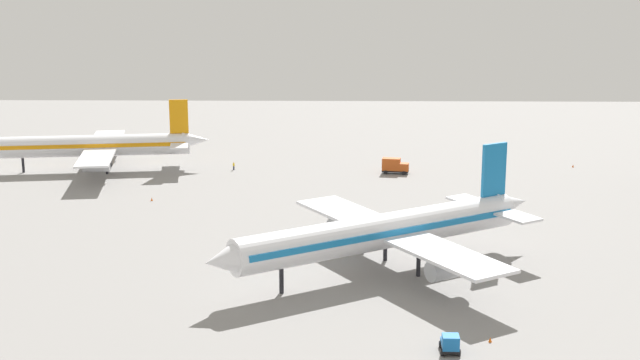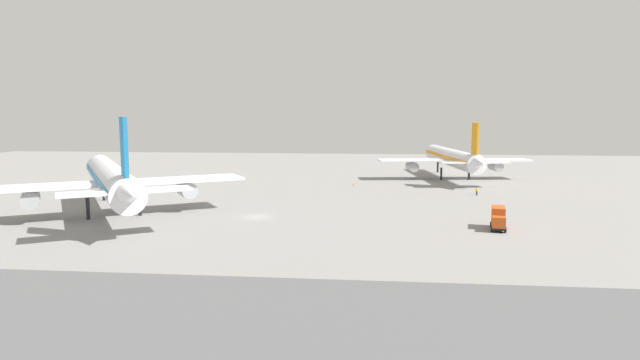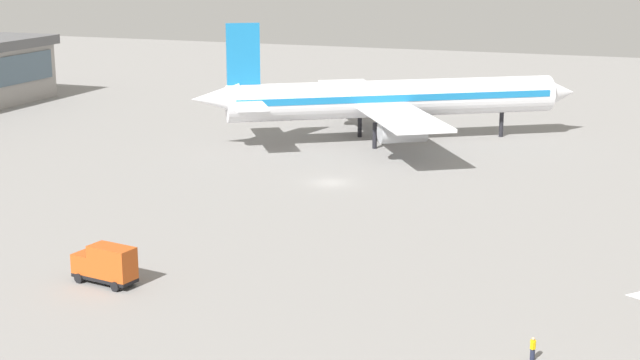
{
  "view_description": "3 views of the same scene",
  "coord_description": "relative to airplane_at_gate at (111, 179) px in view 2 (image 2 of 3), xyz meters",
  "views": [
    {
      "loc": [
        -148.2,
        6.75,
        42.92
      ],
      "look_at": [
        13.55,
        9.61,
        4.39
      ],
      "focal_mm": 50.41,
      "sensor_mm": 36.0,
      "label": 1
    },
    {
      "loc": [
        20.07,
        -88.74,
        17.4
      ],
      "look_at": [
        9.52,
        12.18,
        4.88
      ],
      "focal_mm": 30.71,
      "sensor_mm": 36.0,
      "label": 2
    },
    {
      "loc": [
        100.87,
        35.6,
        26.86
      ],
      "look_at": [
        9.38,
        2.1,
        2.67
      ],
      "focal_mm": 53.29,
      "sensor_mm": 36.0,
      "label": 3
    }
  ],
  "objects": [
    {
      "name": "safety_cone_far_side",
      "position": [
        39.66,
        41.63,
        -5.82
      ],
      "size": [
        0.44,
        0.44,
        0.6
      ],
      "primitive_type": "cone",
      "color": "#EA590C",
      "rests_on": "ground"
    },
    {
      "name": "airplane_at_gate",
      "position": [
        0.0,
        0.0,
        0.0
      ],
      "size": [
        41.25,
        49.09,
        16.84
      ],
      "rotation": [
        0.0,
        0.0,
        2.13
      ],
      "color": "white",
      "rests_on": "ground"
    },
    {
      "name": "ground_crew_worker",
      "position": [
        66.29,
        29.11,
        -5.27
      ],
      "size": [
        0.58,
        0.42,
        1.67
      ],
      "rotation": [
        0.0,
        0.0,
        1.68
      ],
      "color": "#1E2338",
      "rests_on": "ground"
    },
    {
      "name": "airplane_taxiing",
      "position": [
        65.07,
        58.88,
        -0.63
      ],
      "size": [
        40.06,
        49.55,
        15.1
      ],
      "rotation": [
        0.0,
        0.0,
        1.71
      ],
      "color": "white",
      "rests_on": "ground"
    },
    {
      "name": "catering_truck",
      "position": [
        63.35,
        -5.49,
        -4.43
      ],
      "size": [
        2.99,
        5.85,
        3.3
      ],
      "rotation": [
        0.0,
        0.0,
        4.54
      ],
      "color": "black",
      "rests_on": "ground"
    },
    {
      "name": "ground",
      "position": [
        25.04,
        0.31,
        -6.12
      ],
      "size": [
        288.0,
        288.0,
        0.0
      ],
      "primitive_type": "plane",
      "color": "gray"
    }
  ]
}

